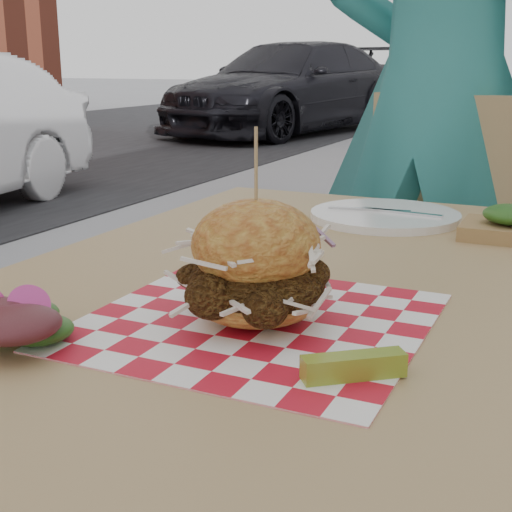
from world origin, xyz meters
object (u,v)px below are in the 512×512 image
Objects in this scene: patio_chair at (443,259)px; patio_table at (306,332)px; car_dark at (290,87)px; sandwich at (256,269)px; diner at (438,96)px.

patio_table is at bearing -77.03° from patio_chair.
car_dark reaches higher than sandwich.
sandwich is (3.83, -9.45, 0.14)m from car_dark.
diner reaches higher than patio_chair.
patio_chair is at bearing 89.22° from sandwich.
patio_table is 0.23m from sandwich.
car_dark is at bearing 112.04° from sandwich.
patio_table is (0.05, -1.07, -0.27)m from diner.
diner is at bearing -53.10° from car_dark.
patio_table is 1.26× the size of patio_chair.
sandwich reaches higher than patio_table.
car_dark is at bearing -58.56° from diner.
patio_table is 0.91m from patio_chair.
sandwich is (-0.01, -1.08, 0.26)m from patio_chair.
sandwich reaches higher than patio_chair.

